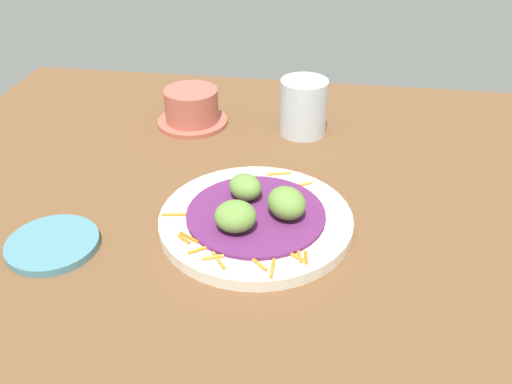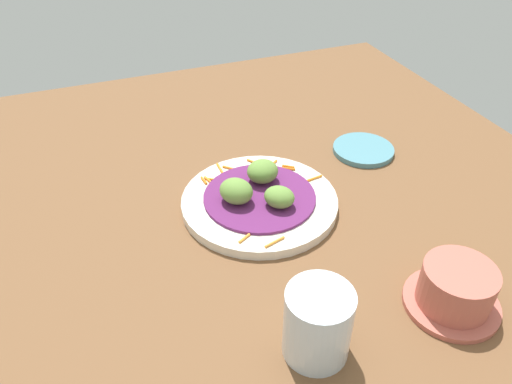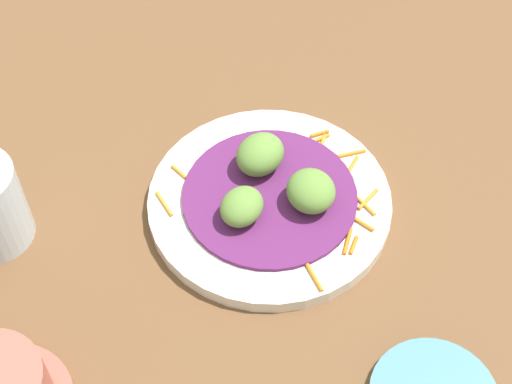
# 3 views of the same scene
# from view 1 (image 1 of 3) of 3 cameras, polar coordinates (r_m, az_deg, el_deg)

# --- Properties ---
(table_surface) EXTENTS (1.10, 1.10, 0.02)m
(table_surface) POSITION_cam_1_polar(r_m,az_deg,el_deg) (0.72, -1.27, -5.81)
(table_surface) COLOR brown
(table_surface) RESTS_ON ground
(main_plate) EXTENTS (0.25, 0.25, 0.02)m
(main_plate) POSITION_cam_1_polar(r_m,az_deg,el_deg) (0.73, -0.01, -2.97)
(main_plate) COLOR silver
(main_plate) RESTS_ON table_surface
(cabbage_bed) EXTENTS (0.18, 0.18, 0.01)m
(cabbage_bed) POSITION_cam_1_polar(r_m,az_deg,el_deg) (0.73, -0.01, -2.29)
(cabbage_bed) COLOR #60235B
(cabbage_bed) RESTS_ON main_plate
(carrot_garnish) EXTENTS (0.20, 0.23, 0.00)m
(carrot_garnish) POSITION_cam_1_polar(r_m,az_deg,el_deg) (0.69, -1.51, -4.56)
(carrot_garnish) COLOR orange
(carrot_garnish) RESTS_ON main_plate
(guac_scoop_left) EXTENTS (0.07, 0.07, 0.04)m
(guac_scoop_left) POSITION_cam_1_polar(r_m,az_deg,el_deg) (0.71, 3.14, -1.12)
(guac_scoop_left) COLOR olive
(guac_scoop_left) RESTS_ON cabbage_bed
(guac_scoop_center) EXTENTS (0.06, 0.06, 0.03)m
(guac_scoop_center) POSITION_cam_1_polar(r_m,az_deg,el_deg) (0.75, -1.10, 0.53)
(guac_scoop_center) COLOR olive
(guac_scoop_center) RESTS_ON cabbage_bed
(guac_scoop_right) EXTENTS (0.06, 0.05, 0.04)m
(guac_scoop_right) POSITION_cam_1_polar(r_m,az_deg,el_deg) (0.69, -2.08, -2.34)
(guac_scoop_right) COLOR olive
(guac_scoop_right) RESTS_ON cabbage_bed
(side_plate_small) EXTENTS (0.12, 0.12, 0.01)m
(side_plate_small) POSITION_cam_1_polar(r_m,az_deg,el_deg) (0.74, -20.13, -5.04)
(side_plate_small) COLOR teal
(side_plate_small) RESTS_ON table_surface
(terracotta_bowl) EXTENTS (0.12, 0.12, 0.06)m
(terracotta_bowl) POSITION_cam_1_polar(r_m,az_deg,el_deg) (0.99, -6.61, 8.52)
(terracotta_bowl) COLOR #B75B4C
(terracotta_bowl) RESTS_ON table_surface
(water_glass) EXTENTS (0.08, 0.08, 0.09)m
(water_glass) POSITION_cam_1_polar(r_m,az_deg,el_deg) (0.95, 4.88, 8.69)
(water_glass) COLOR silver
(water_glass) RESTS_ON table_surface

